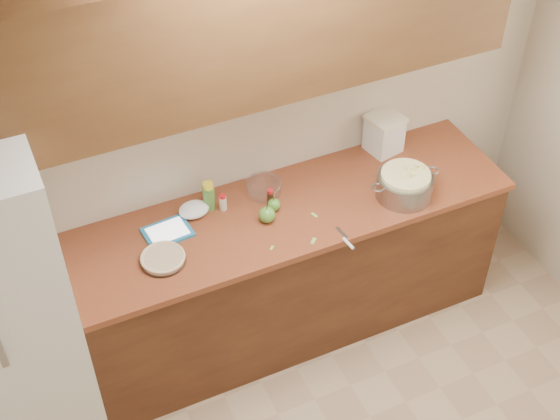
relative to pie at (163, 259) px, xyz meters
name	(u,v)px	position (x,y,z in m)	size (l,w,h in m)	color
room_shell	(436,387)	(0.62, -1.38, 0.36)	(3.60, 3.60, 3.60)	tan
counter_run	(272,274)	(0.62, 0.09, -0.48)	(2.64, 0.68, 0.92)	#532D17
upper_cabinets	(255,25)	(0.62, 0.25, 1.01)	(2.60, 0.34, 0.70)	#55361A
pie	(163,259)	(0.00, 0.00, 0.00)	(0.23, 0.23, 0.04)	silver
colander	(405,185)	(1.33, -0.07, 0.05)	(0.40, 0.30, 0.15)	gray
flour_canister	(384,133)	(1.43, 0.32, 0.10)	(0.22, 0.22, 0.23)	white
tablet	(168,232)	(0.08, 0.18, -0.01)	(0.25, 0.20, 0.02)	teal
paring_knife	(347,242)	(0.88, -0.26, -0.01)	(0.04, 0.18, 0.02)	gray
lemon_bottle	(209,196)	(0.35, 0.27, 0.06)	(0.06, 0.06, 0.17)	#4C8C38
cinnamon_shaker	(223,202)	(0.41, 0.23, 0.03)	(0.04, 0.04, 0.10)	beige
vanilla_bottle	(270,198)	(0.65, 0.16, 0.03)	(0.04, 0.04, 0.10)	black
mixing_bowl	(264,187)	(0.66, 0.26, 0.02)	(0.20, 0.20, 0.07)	silver
paper_towel	(194,210)	(0.26, 0.26, 0.01)	(0.16, 0.13, 0.07)	white
apple_left	(267,215)	(0.58, 0.05, 0.02)	(0.09, 0.09, 0.10)	#508E2F
apple_center	(274,205)	(0.65, 0.11, 0.02)	(0.07, 0.07, 0.08)	#508E2F
peel_a	(313,241)	(0.74, -0.18, -0.02)	(0.05, 0.02, 0.00)	#92BA5A
peel_b	(272,248)	(0.52, -0.14, -0.02)	(0.03, 0.01, 0.00)	#92BA5A
peel_c	(314,215)	(0.83, -0.01, -0.02)	(0.04, 0.02, 0.00)	#92BA5A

